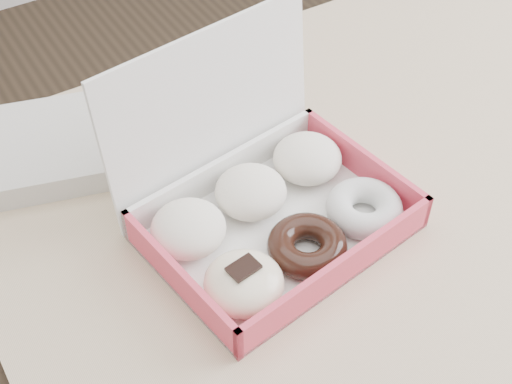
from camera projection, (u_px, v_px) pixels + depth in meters
table at (393, 194)px, 1.09m from camera, size 1.20×0.80×0.75m
donut_box at (267, 206)px, 0.91m from camera, size 0.35×0.31×0.23m
newspapers at (59, 146)px, 1.02m from camera, size 0.27×0.24×0.04m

